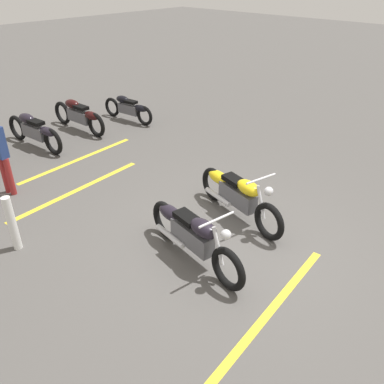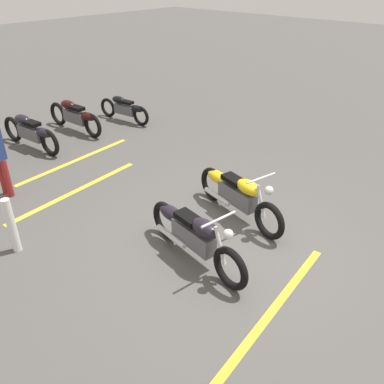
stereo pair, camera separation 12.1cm
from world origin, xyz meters
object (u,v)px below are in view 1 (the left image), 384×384
(bollard_post, at_px, (12,224))
(motorcycle_bright_foreground, at_px, (237,194))
(motorcycle_row_far_left, at_px, (129,108))
(motorcycle_row_center, at_px, (35,130))
(motorcycle_row_left, at_px, (80,115))
(bystander_near_row, at_px, (1,152))
(motorcycle_dark_foreground, at_px, (192,234))

(bollard_post, bearing_deg, motorcycle_bright_foreground, -122.71)
(motorcycle_row_far_left, bearing_deg, motorcycle_row_center, 80.15)
(motorcycle_row_left, bearing_deg, motorcycle_row_far_left, -107.61)
(motorcycle_row_left, height_order, bystander_near_row, bystander_near_row)
(motorcycle_bright_foreground, height_order, motorcycle_row_left, motorcycle_bright_foreground)
(bollard_post, bearing_deg, motorcycle_row_left, -44.89)
(motorcycle_dark_foreground, height_order, bollard_post, motorcycle_dark_foreground)
(motorcycle_bright_foreground, xyz_separation_m, bystander_near_row, (3.89, 2.43, 0.46))
(motorcycle_dark_foreground, bearing_deg, motorcycle_bright_foreground, 108.41)
(motorcycle_dark_foreground, height_order, bystander_near_row, bystander_near_row)
(motorcycle_row_center, xyz_separation_m, bystander_near_row, (-1.76, 1.57, 0.47))
(motorcycle_row_left, bearing_deg, motorcycle_dark_foreground, 158.91)
(motorcycle_row_center, bearing_deg, bystander_near_row, 133.33)
(motorcycle_row_far_left, bearing_deg, motorcycle_row_left, 69.04)
(bystander_near_row, bearing_deg, bollard_post, -124.75)
(motorcycle_row_far_left, xyz_separation_m, bollard_post, (-3.40, 5.20, 0.09))
(motorcycle_row_center, distance_m, bystander_near_row, 2.40)
(bystander_near_row, bearing_deg, motorcycle_dark_foreground, -88.51)
(motorcycle_row_center, relative_size, bollard_post, 2.29)
(motorcycle_row_far_left, bearing_deg, motorcycle_dark_foreground, 142.74)
(motorcycle_row_far_left, relative_size, bollard_post, 1.98)
(motorcycle_row_left, distance_m, bollard_post, 5.34)
(motorcycle_row_left, xyz_separation_m, motorcycle_row_center, (-0.19, 1.42, 0.00))
(motorcycle_row_far_left, height_order, motorcycle_row_center, motorcycle_row_center)
(motorcycle_row_left, distance_m, bystander_near_row, 3.60)
(motorcycle_bright_foreground, relative_size, motorcycle_row_far_left, 1.16)
(motorcycle_dark_foreground, distance_m, bollard_post, 2.87)
(motorcycle_dark_foreground, relative_size, motorcycle_row_far_left, 1.17)
(bystander_near_row, xyz_separation_m, bollard_post, (-1.83, 0.78, -0.44))
(motorcycle_row_left, relative_size, motorcycle_row_center, 1.00)
(motorcycle_bright_foreground, relative_size, motorcycle_dark_foreground, 0.99)
(motorcycle_bright_foreground, distance_m, bollard_post, 3.81)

